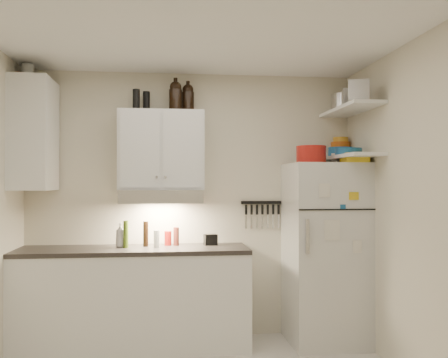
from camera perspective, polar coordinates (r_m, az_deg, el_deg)
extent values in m
cube|color=white|center=(3.62, -2.38, 17.16)|extent=(3.20, 3.00, 0.02)
cube|color=beige|center=(4.96, -3.69, -2.95)|extent=(3.20, 0.02, 2.60)
cube|color=beige|center=(3.92, 21.84, -3.56)|extent=(0.02, 3.00, 2.60)
cube|color=white|center=(4.77, -10.30, -13.48)|extent=(2.10, 0.60, 0.88)
cube|color=#2E2927|center=(4.69, -10.29, -7.99)|extent=(2.10, 0.62, 0.04)
cube|color=white|center=(4.79, -7.18, 3.25)|extent=(0.80, 0.33, 0.75)
cube|color=white|center=(4.81, -20.89, 4.76)|extent=(0.33, 0.55, 1.00)
cube|color=silver|center=(4.71, -7.19, -1.98)|extent=(0.76, 0.46, 0.12)
cube|color=silver|center=(4.89, 11.49, -8.28)|extent=(0.70, 0.68, 1.70)
cube|color=white|center=(4.83, 14.24, 7.70)|extent=(0.30, 0.95, 0.03)
cube|color=white|center=(4.79, 14.25, 2.48)|extent=(0.30, 0.95, 0.03)
cube|color=black|center=(5.02, 4.33, -2.69)|extent=(0.42, 0.02, 0.03)
cylinder|color=#A31913|center=(4.74, 9.92, 2.76)|extent=(0.36, 0.36, 0.16)
cube|color=yellow|center=(4.70, 14.68, 2.34)|extent=(0.23, 0.27, 0.09)
cylinder|color=silver|center=(4.90, 12.52, 2.29)|extent=(0.06, 0.06, 0.10)
cylinder|color=silver|center=(5.22, 13.60, 8.33)|extent=(0.35, 0.35, 0.19)
cube|color=#AAAAAD|center=(4.85, 14.42, 8.89)|extent=(0.21, 0.19, 0.18)
cube|color=#AAAAAD|center=(4.49, 15.13, 9.66)|extent=(0.22, 0.22, 0.17)
cylinder|color=#19558B|center=(5.11, 13.16, 3.00)|extent=(0.24, 0.24, 0.10)
cylinder|color=#B95111|center=(5.18, 13.18, 3.81)|extent=(0.19, 0.19, 0.06)
cylinder|color=gold|center=(5.19, 13.18, 4.39)|extent=(0.15, 0.15, 0.05)
cylinder|color=#19558B|center=(4.76, 14.04, 3.06)|extent=(0.29, 0.29, 0.06)
cylinder|color=black|center=(4.91, -8.86, 8.71)|extent=(0.08, 0.08, 0.20)
cylinder|color=black|center=(4.80, -10.00, 8.92)|extent=(0.08, 0.08, 0.19)
cylinder|color=silver|center=(4.93, -21.55, 11.34)|extent=(0.13, 0.13, 0.14)
imported|color=white|center=(4.73, -11.76, -6.13)|extent=(0.12, 0.12, 0.25)
cylinder|color=#59231A|center=(4.80, -5.49, -6.54)|extent=(0.07, 0.07, 0.17)
cylinder|color=#446018|center=(4.68, -11.15, -6.21)|extent=(0.06, 0.06, 0.25)
cylinder|color=black|center=(4.76, -8.94, -6.21)|extent=(0.06, 0.06, 0.24)
cylinder|color=silver|center=(4.67, -7.72, -6.80)|extent=(0.07, 0.07, 0.16)
cylinder|color=#A31913|center=(4.82, -6.43, -6.74)|extent=(0.08, 0.08, 0.14)
cube|color=black|center=(4.81, -1.55, -6.95)|extent=(0.13, 0.11, 0.10)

